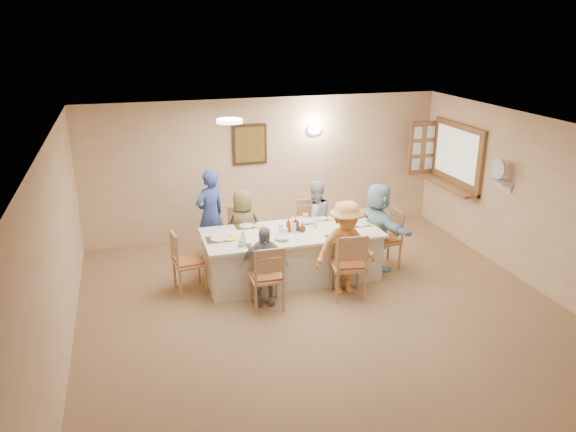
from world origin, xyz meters
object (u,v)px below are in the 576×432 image
object	(u,v)px
condiment_ketchup	(289,225)
diner_back_right	(315,220)
dining_table	(292,255)
chair_back_right	(312,228)
desk_fan	(500,173)
chair_front_left	(266,275)
diner_front_right	(346,248)
serving_hatch	(457,156)
caregiver	(210,214)
chair_left_end	(189,261)
chair_right_end	(385,239)
chair_back_left	(242,236)
diner_front_left	(264,266)
diner_right_end	(378,226)
chair_front_right	(348,264)
diner_back_left	(243,228)

from	to	relation	value
condiment_ketchup	diner_back_right	bearing A→B (deg)	45.78
dining_table	chair_back_right	xyz separation A→B (m)	(0.60, 0.80, 0.09)
desk_fan	chair_front_left	world-z (taller)	desk_fan
chair_front_left	diner_front_right	world-z (taller)	diner_front_right
serving_hatch	diner_back_right	bearing A→B (deg)	-175.20
chair_front_left	caregiver	size ratio (longest dim) A/B	0.64
dining_table	condiment_ketchup	distance (m)	0.49
diner_front_right	chair_back_right	bearing A→B (deg)	90.11
serving_hatch	chair_left_end	bearing A→B (deg)	-169.44
dining_table	caregiver	bearing A→B (deg)	132.40
serving_hatch	chair_right_end	world-z (taller)	serving_hatch
dining_table	chair_right_end	size ratio (longest dim) A/B	2.82
chair_back_left	diner_back_right	distance (m)	1.22
desk_fan	diner_back_right	size ratio (longest dim) A/B	0.23
chair_left_end	dining_table	bearing A→B (deg)	-97.31
dining_table	diner_back_right	xyz separation A→B (m)	(0.60, 0.68, 0.28)
diner_front_left	diner_right_end	bearing A→B (deg)	26.52
diner_back_right	condiment_ketchup	bearing A→B (deg)	35.29
desk_fan	caregiver	xyz separation A→B (m)	(-4.27, 1.59, -0.80)
serving_hatch	chair_front_right	bearing A→B (deg)	-147.92
serving_hatch	diner_back_right	world-z (taller)	serving_hatch
diner_front_left	dining_table	bearing A→B (deg)	56.49
chair_back_left	diner_front_right	distance (m)	1.92
chair_front_left	chair_left_end	xyz separation A→B (m)	(-0.95, 0.80, -0.01)
caregiver	diner_right_end	bearing A→B (deg)	126.45
chair_back_left	condiment_ketchup	distance (m)	1.04
serving_hatch	diner_back_left	size ratio (longest dim) A/B	1.18
desk_fan	caregiver	world-z (taller)	desk_fan
chair_left_end	diner_back_left	xyz separation A→B (m)	(0.95, 0.68, 0.17)
diner_back_right	diner_front_right	bearing A→B (deg)	79.51
chair_back_left	chair_front_left	world-z (taller)	chair_front_left
diner_front_right	diner_right_end	world-z (taller)	diner_right_end
chair_back_right	caregiver	xyz separation A→B (m)	(-1.65, 0.35, 0.29)
diner_back_left	caregiver	distance (m)	0.66
condiment_ketchup	chair_front_right	bearing A→B (deg)	-51.93
dining_table	chair_front_left	xyz separation A→B (m)	(-0.60, -0.80, 0.10)
diner_front_right	chair_right_end	bearing A→B (deg)	35.71
diner_front_left	condiment_ketchup	bearing A→B (deg)	59.37
diner_front_right	chair_left_end	bearing A→B (deg)	162.56
desk_fan	chair_left_end	world-z (taller)	desk_fan
chair_front_right	diner_back_left	distance (m)	1.91
chair_front_left	condiment_ketchup	bearing A→B (deg)	-123.15
condiment_ketchup	diner_front_right	bearing A→B (deg)	-47.47
diner_back_left	condiment_ketchup	world-z (taller)	diner_back_left
chair_back_left	caregiver	distance (m)	0.64
condiment_ketchup	chair_back_left	bearing A→B (deg)	125.57
chair_right_end	chair_front_left	bearing A→B (deg)	-72.20
diner_right_end	condiment_ketchup	size ratio (longest dim) A/B	6.57
chair_front_right	condiment_ketchup	world-z (taller)	chair_front_right
chair_back_right	condiment_ketchup	bearing A→B (deg)	-132.13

